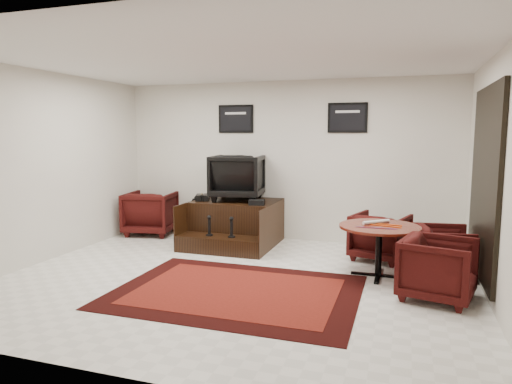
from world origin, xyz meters
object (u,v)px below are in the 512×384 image
shine_chair (237,175)px  meeting_table (379,232)px  shine_podium (235,224)px  table_chair_window (444,249)px  armchair_side (151,211)px  table_chair_back (380,234)px  table_chair_corner (438,266)px

shine_chair → meeting_table: shine_chair is taller
shine_podium → shine_chair: 0.85m
meeting_table → table_chair_window: bearing=20.5°
armchair_side → table_chair_window: size_ratio=1.21×
armchair_side → meeting_table: 4.44m
table_chair_window → table_chair_back: bearing=49.1°
shine_podium → meeting_table: bearing=-24.3°
shine_podium → shine_chair: shine_chair is taller
armchair_side → shine_podium: bearing=162.8°
shine_chair → table_chair_window: 3.51m
meeting_table → table_chair_back: (-0.03, 0.85, -0.21)m
table_chair_back → table_chair_window: table_chair_back is taller
shine_chair → shine_podium: bearing=81.7°
armchair_side → table_chair_window: armchair_side is taller
shine_chair → armchair_side: 1.92m
armchair_side → shine_chair: bearing=167.5°
table_chair_back → table_chair_corner: size_ratio=0.98×
meeting_table → table_chair_window: (0.83, 0.31, -0.23)m
shine_chair → table_chair_window: bearing=155.6°
meeting_table → table_chair_back: table_chair_back is taller
armchair_side → table_chair_corner: bearing=148.0°
table_chair_back → table_chair_corner: (0.72, -1.52, 0.01)m
shine_podium → table_chair_corner: 3.61m
table_chair_window → shine_chair: bearing=65.5°
shine_chair → table_chair_corner: bearing=140.4°
table_chair_window → table_chair_corner: bearing=163.7°
shine_chair → table_chair_back: shine_chair is taller
table_chair_corner → shine_podium: bearing=75.0°
shine_podium → table_chair_window: shine_podium is taller
shine_podium → table_chair_corner: bearing=-29.3°
meeting_table → table_chair_corner: bearing=-43.7°
shine_podium → table_chair_corner: table_chair_corner is taller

